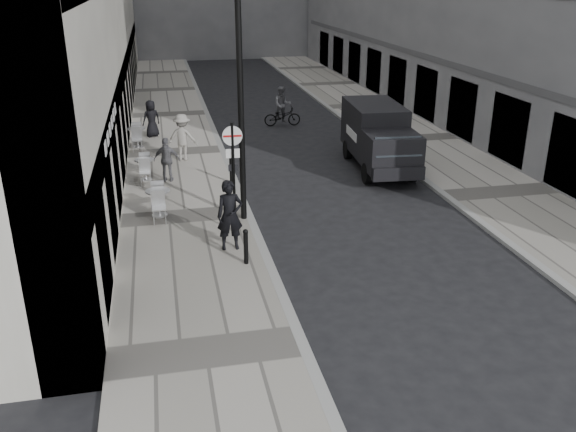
% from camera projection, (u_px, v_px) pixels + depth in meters
% --- Properties ---
extents(ground, '(120.00, 120.00, 0.00)m').
position_uv_depth(ground, '(337.00, 432.00, 10.44)').
color(ground, black).
rests_on(ground, ground).
extents(sidewalk, '(4.00, 60.00, 0.12)m').
position_uv_depth(sidewalk, '(176.00, 153.00, 26.37)').
color(sidewalk, '#A6A096').
rests_on(sidewalk, ground).
extents(far_sidewalk, '(4.00, 60.00, 0.12)m').
position_uv_depth(far_sidewalk, '(414.00, 139.00, 28.50)').
color(far_sidewalk, '#A6A096').
rests_on(far_sidewalk, ground).
extents(walking_man, '(0.74, 0.49, 1.99)m').
position_uv_depth(walking_man, '(230.00, 215.00, 16.75)').
color(walking_man, black).
rests_on(walking_man, sidewalk).
extents(sign_post, '(0.57, 0.09, 3.31)m').
position_uv_depth(sign_post, '(233.00, 163.00, 17.43)').
color(sign_post, black).
rests_on(sign_post, sidewalk).
extents(lamppost, '(0.32, 0.32, 7.08)m').
position_uv_depth(lamppost, '(240.00, 93.00, 17.75)').
color(lamppost, black).
rests_on(lamppost, sidewalk).
extents(bollard_near, '(0.13, 0.13, 1.00)m').
position_uv_depth(bollard_near, '(231.00, 170.00, 22.23)').
color(bollard_near, black).
rests_on(bollard_near, sidewalk).
extents(bollard_far, '(0.12, 0.12, 0.92)m').
position_uv_depth(bollard_far, '(246.00, 248.00, 16.06)').
color(bollard_far, black).
rests_on(bollard_far, sidewalk).
extents(panel_van, '(2.35, 5.38, 2.47)m').
position_uv_depth(panel_van, '(378.00, 134.00, 23.99)').
color(panel_van, black).
rests_on(panel_van, ground).
extents(cyclist, '(1.88, 0.75, 2.00)m').
position_uv_depth(cyclist, '(282.00, 111.00, 30.93)').
color(cyclist, black).
rests_on(cyclist, ground).
extents(pedestrian_a, '(1.03, 0.59, 1.65)m').
position_uv_depth(pedestrian_a, '(167.00, 160.00, 22.30)').
color(pedestrian_a, slate).
rests_on(pedestrian_a, sidewalk).
extents(pedestrian_b, '(1.38, 1.05, 1.90)m').
position_uv_depth(pedestrian_b, '(183.00, 137.00, 24.83)').
color(pedestrian_b, '#9A958E').
rests_on(pedestrian_b, sidewalk).
extents(pedestrian_c, '(0.98, 0.82, 1.71)m').
position_uv_depth(pedestrian_c, '(151.00, 119.00, 28.40)').
color(pedestrian_c, black).
rests_on(pedestrian_c, sidewalk).
extents(cafe_table_near, '(0.72, 1.63, 0.93)m').
position_uv_depth(cafe_table_near, '(145.00, 168.00, 22.58)').
color(cafe_table_near, silver).
rests_on(cafe_table_near, sidewalk).
extents(cafe_table_mid, '(0.78, 1.76, 1.00)m').
position_uv_depth(cafe_table_mid, '(159.00, 201.00, 19.22)').
color(cafe_table_mid, '#BDBEC0').
rests_on(cafe_table_mid, sidewalk).
extents(cafe_table_far, '(0.79, 1.78, 1.02)m').
position_uv_depth(cafe_table_far, '(137.00, 136.00, 26.76)').
color(cafe_table_far, '#AFAEB1').
rests_on(cafe_table_far, sidewalk).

